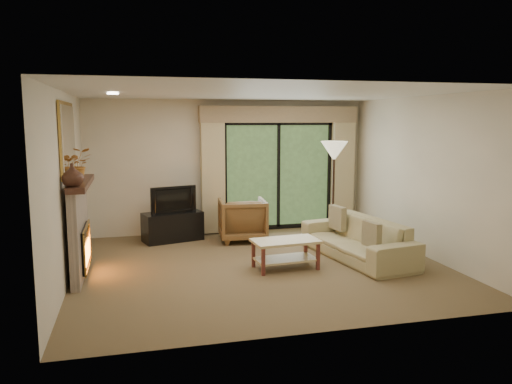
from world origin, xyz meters
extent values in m
plane|color=brown|center=(0.00, 0.00, 0.00)|extent=(5.50, 5.50, 0.00)
plane|color=silver|center=(0.00, 0.00, 2.60)|extent=(5.50, 5.50, 0.00)
plane|color=beige|center=(0.00, 2.50, 1.30)|extent=(5.00, 0.00, 5.00)
plane|color=beige|center=(0.00, -2.50, 1.30)|extent=(5.00, 0.00, 5.00)
plane|color=beige|center=(-2.75, 0.00, 1.30)|extent=(0.00, 5.00, 5.00)
plane|color=beige|center=(2.75, 0.00, 1.30)|extent=(0.00, 5.00, 5.00)
cube|color=tan|center=(-0.35, 2.34, 1.20)|extent=(0.45, 0.18, 2.35)
cube|color=tan|center=(2.35, 2.34, 1.20)|extent=(0.45, 0.18, 2.35)
cube|color=#9A8060|center=(1.00, 2.36, 2.32)|extent=(3.20, 0.24, 0.32)
cube|color=black|center=(-1.18, 1.95, 0.27)|extent=(1.15, 0.74, 0.53)
imported|color=black|center=(-1.18, 1.95, 0.78)|extent=(0.85, 0.33, 0.49)
imported|color=brown|center=(0.08, 1.66, 0.39)|extent=(0.90, 0.93, 0.78)
imported|color=tan|center=(1.61, 0.03, 0.32)|extent=(1.19, 2.31, 0.64)
cube|color=#4F3A28|center=(1.53, -0.61, 0.54)|extent=(0.15, 0.38, 0.37)
cube|color=#4F3A28|center=(1.53, 0.66, 0.55)|extent=(0.17, 0.42, 0.41)
imported|color=#3E2319|center=(-2.61, -0.46, 1.52)|extent=(0.35, 0.35, 0.30)
imported|color=#A76827|center=(-2.61, 0.11, 1.60)|extent=(0.46, 0.42, 0.47)
camera|label=1|loc=(-1.86, -7.16, 2.22)|focal=35.00mm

